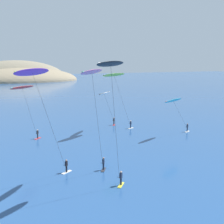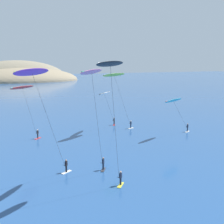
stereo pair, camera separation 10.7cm
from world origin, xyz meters
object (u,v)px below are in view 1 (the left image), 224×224
kitesurfer_purple (36,82)px  kitesurfer_black (112,77)px  kitesurfer_white (105,96)px  kitesurfer_pink (93,81)px  kitesurfer_cyan (175,103)px  kitesurfer_lime (115,78)px  kitesurfer_red (24,92)px

kitesurfer_purple → kitesurfer_black: 7.86m
kitesurfer_white → kitesurfer_pink: kitesurfer_pink is taller
kitesurfer_black → kitesurfer_cyan: bearing=36.9°
kitesurfer_cyan → kitesurfer_purple: bearing=-157.7°
kitesurfer_lime → kitesurfer_purple: kitesurfer_purple is taller
kitesurfer_lime → kitesurfer_black: kitesurfer_black is taller
kitesurfer_purple → kitesurfer_cyan: size_ratio=1.48×
kitesurfer_white → kitesurfer_black: bearing=-113.2°
kitesurfer_black → kitesurfer_cyan: size_ratio=1.56×
kitesurfer_white → kitesurfer_pink: bearing=-117.8°
kitesurfer_lime → kitesurfer_purple: (-18.09, -17.94, 0.99)m
kitesurfer_cyan → kitesurfer_white: bearing=133.2°
kitesurfer_pink → kitesurfer_black: bearing=-82.7°
kitesurfer_cyan → kitesurfer_red: bearing=162.1°
kitesurfer_white → kitesurfer_black: 27.69m
kitesurfer_lime → kitesurfer_red: kitesurfer_lime is taller
kitesurfer_purple → kitesurfer_pink: size_ratio=1.01×
kitesurfer_purple → kitesurfer_black: kitesurfer_black is taller
kitesurfer_white → kitesurfer_purple: (-17.40, -20.91, 4.61)m
kitesurfer_lime → kitesurfer_purple: 25.50m
kitesurfer_lime → kitesurfer_cyan: 11.93m
kitesurfer_pink → kitesurfer_black: (0.49, -3.79, 0.58)m
kitesurfer_white → kitesurfer_pink: (-11.20, -21.23, 4.56)m
kitesurfer_lime → kitesurfer_white: size_ratio=1.48×
kitesurfer_white → kitesurfer_black: size_ratio=0.57×
kitesurfer_black → kitesurfer_white: bearing=66.8°
kitesurfer_purple → kitesurfer_pink: kitesurfer_purple is taller
kitesurfer_red → kitesurfer_black: kitesurfer_black is taller
kitesurfer_red → kitesurfer_black: 24.01m
kitesurfer_pink → kitesurfer_cyan: bearing=28.8°
kitesurfer_white → kitesurfer_cyan: size_ratio=0.89×
kitesurfer_red → kitesurfer_cyan: size_ratio=1.11×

